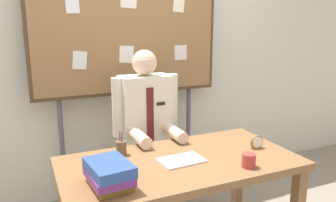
{
  "coord_description": "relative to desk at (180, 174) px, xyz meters",
  "views": [
    {
      "loc": [
        -0.9,
        -1.82,
        1.62
      ],
      "look_at": [
        0.0,
        0.19,
        1.1
      ],
      "focal_mm": 36.0,
      "sensor_mm": 36.0,
      "label": 1
    }
  ],
  "objects": [
    {
      "name": "coffee_mug",
      "position": [
        0.33,
        -0.27,
        0.14
      ],
      "size": [
        0.08,
        0.08,
        0.09
      ],
      "primitive_type": "cylinder",
      "color": "#B23833",
      "rests_on": "desk"
    },
    {
      "name": "book_stack",
      "position": [
        -0.51,
        -0.17,
        0.17
      ],
      "size": [
        0.24,
        0.32,
        0.15
      ],
      "color": "olive",
      "rests_on": "desk"
    },
    {
      "name": "person",
      "position": [
        0.0,
        0.63,
        0.0
      ],
      "size": [
        0.55,
        0.56,
        1.41
      ],
      "color": "#2D2D33",
      "rests_on": "ground_plane"
    },
    {
      "name": "desk_clock",
      "position": [
        0.58,
        -0.03,
        0.14
      ],
      "size": [
        0.1,
        0.04,
        0.1
      ],
      "color": "olive",
      "rests_on": "desk"
    },
    {
      "name": "open_notebook",
      "position": [
        -0.0,
        -0.02,
        0.1
      ],
      "size": [
        0.29,
        0.2,
        0.01
      ],
      "primitive_type": "cube",
      "rotation": [
        0.0,
        0.0,
        0.06
      ],
      "color": "silver",
      "rests_on": "desk"
    },
    {
      "name": "pen_holder",
      "position": [
        -0.32,
        0.24,
        0.14
      ],
      "size": [
        0.07,
        0.07,
        0.16
      ],
      "color": "brown",
      "rests_on": "desk"
    },
    {
      "name": "back_wall",
      "position": [
        0.0,
        1.24,
        0.69
      ],
      "size": [
        6.4,
        0.08,
        2.7
      ],
      "primitive_type": "cube",
      "color": "silver",
      "rests_on": "ground_plane"
    },
    {
      "name": "bulletin_board",
      "position": [
        0.0,
        1.03,
        0.86
      ],
      "size": [
        1.68,
        0.09,
        2.09
      ],
      "color": "#4C3823",
      "rests_on": "ground_plane"
    },
    {
      "name": "desk",
      "position": [
        0.0,
        0.0,
        0.0
      ],
      "size": [
        1.53,
        0.79,
        0.75
      ],
      "color": "brown",
      "rests_on": "ground_plane"
    }
  ]
}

